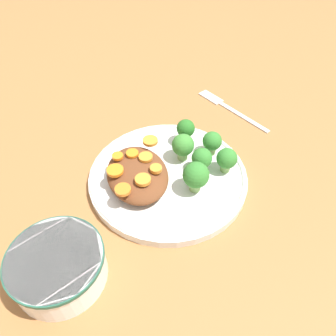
% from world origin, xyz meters
% --- Properties ---
extents(ground_plane, '(4.00, 4.00, 0.00)m').
position_xyz_m(ground_plane, '(0.00, 0.00, 0.00)').
color(ground_plane, '#9E6638').
extents(plate, '(0.28, 0.28, 0.02)m').
position_xyz_m(plate, '(0.00, 0.00, 0.01)').
color(plate, silver).
rests_on(plate, ground_plane).
extents(dip_bowl, '(0.13, 0.13, 0.05)m').
position_xyz_m(dip_bowl, '(-0.13, 0.20, 0.03)').
color(dip_bowl, white).
rests_on(dip_bowl, ground_plane).
extents(stew_mound, '(0.14, 0.10, 0.03)m').
position_xyz_m(stew_mound, '(0.00, 0.05, 0.03)').
color(stew_mound, brown).
rests_on(stew_mound, plate).
extents(broccoli_floret_0, '(0.04, 0.04, 0.05)m').
position_xyz_m(broccoli_floret_0, '(-0.01, -0.06, 0.04)').
color(broccoli_floret_0, '#759E51').
rests_on(broccoli_floret_0, plate).
extents(broccoli_floret_1, '(0.04, 0.04, 0.06)m').
position_xyz_m(broccoli_floret_1, '(-0.05, -0.03, 0.05)').
color(broccoli_floret_1, '#7FA85B').
rests_on(broccoli_floret_1, plate).
extents(broccoli_floret_2, '(0.04, 0.04, 0.05)m').
position_xyz_m(broccoli_floret_2, '(0.03, -0.04, 0.05)').
color(broccoli_floret_2, '#7FA85B').
rests_on(broccoli_floret_2, plate).
extents(broccoli_floret_3, '(0.04, 0.04, 0.05)m').
position_xyz_m(broccoli_floret_3, '(0.03, -0.09, 0.04)').
color(broccoli_floret_3, '#759E51').
rests_on(broccoli_floret_3, plate).
extents(broccoli_floret_4, '(0.03, 0.03, 0.05)m').
position_xyz_m(broccoli_floret_4, '(0.07, -0.06, 0.05)').
color(broccoli_floret_4, '#759E51').
rests_on(broccoli_floret_4, plate).
extents(broccoli_floret_5, '(0.04, 0.04, 0.05)m').
position_xyz_m(broccoli_floret_5, '(-0.02, -0.10, 0.04)').
color(broccoli_floret_5, '#7FA85B').
rests_on(broccoli_floret_5, plate).
extents(carrot_slice_0, '(0.02, 0.02, 0.01)m').
position_xyz_m(carrot_slice_0, '(-0.02, 0.03, 0.05)').
color(carrot_slice_0, orange).
rests_on(carrot_slice_0, stew_mound).
extents(carrot_slice_1, '(0.03, 0.03, 0.01)m').
position_xyz_m(carrot_slice_1, '(0.00, 0.09, 0.05)').
color(carrot_slice_1, orange).
rests_on(carrot_slice_1, stew_mound).
extents(carrot_slice_2, '(0.03, 0.03, 0.01)m').
position_xyz_m(carrot_slice_2, '(-0.03, 0.05, 0.05)').
color(carrot_slice_2, orange).
rests_on(carrot_slice_2, stew_mound).
extents(carrot_slice_3, '(0.03, 0.03, 0.01)m').
position_xyz_m(carrot_slice_3, '(-0.04, 0.09, 0.05)').
color(carrot_slice_3, orange).
rests_on(carrot_slice_3, stew_mound).
extents(carrot_slice_4, '(0.02, 0.02, 0.00)m').
position_xyz_m(carrot_slice_4, '(0.03, 0.05, 0.05)').
color(carrot_slice_4, orange).
rests_on(carrot_slice_4, stew_mound).
extents(carrot_slice_5, '(0.02, 0.02, 0.01)m').
position_xyz_m(carrot_slice_5, '(0.03, 0.08, 0.05)').
color(carrot_slice_5, orange).
rests_on(carrot_slice_5, stew_mound).
extents(carrot_slice_6, '(0.02, 0.02, 0.01)m').
position_xyz_m(carrot_slice_6, '(0.02, 0.04, 0.05)').
color(carrot_slice_6, orange).
rests_on(carrot_slice_6, stew_mound).
extents(carrot_slice_7, '(0.03, 0.03, 0.01)m').
position_xyz_m(carrot_slice_7, '(0.05, 0.02, 0.05)').
color(carrot_slice_7, orange).
rests_on(carrot_slice_7, stew_mound).
extents(fork, '(0.19, 0.09, 0.01)m').
position_xyz_m(fork, '(0.18, -0.19, 0.00)').
color(fork, silver).
rests_on(fork, ground_plane).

